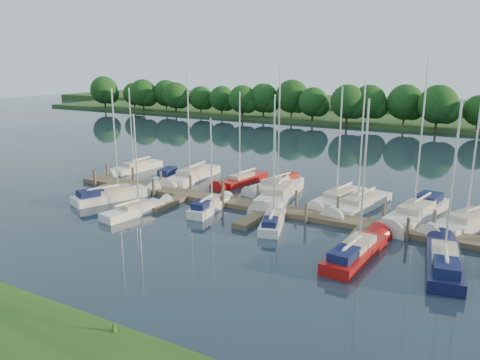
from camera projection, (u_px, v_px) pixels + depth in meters
The scene contains 22 objects.
ground at pixel (216, 243), 30.66m from camera, with size 260.00×260.00×0.00m, color #17232F.
dock at pixel (266, 211), 36.77m from camera, with size 40.00×6.00×0.40m.
mooring_pilings at pixel (272, 202), 37.62m from camera, with size 38.24×2.84×2.00m.
far_shore at pixel (417, 120), 93.80m from camera, with size 180.00×30.00×0.60m, color #244119.
distant_hill at pixel (435, 107), 114.77m from camera, with size 220.00×40.00×1.40m, color #345525.
treeline at pixel (404, 107), 82.38m from camera, with size 146.52×9.06×8.05m.
sailboat_n_0 at pixel (135, 169), 50.97m from camera, with size 2.19×7.29×9.33m.
motorboat at pixel (167, 177), 46.84m from camera, with size 2.07×4.83×1.52m.
sailboat_n_2 at pixel (191, 177), 47.00m from camera, with size 2.80×9.13×11.61m.
sailboat_n_3 at pixel (241, 181), 45.72m from camera, with size 2.58×7.30×9.22m.
sailboat_n_4 at pixel (276, 186), 43.72m from camera, with size 3.16×7.15×9.17m.
sailboat_n_5 at pixel (278, 196), 40.43m from camera, with size 3.53×9.68×12.22m.
sailboat_n_6 at pixel (338, 200), 39.48m from camera, with size 2.89×7.92×10.06m.
sailboat_n_7 at pixel (359, 206), 37.80m from camera, with size 3.40×8.58×10.80m.
sailboat_n_8 at pixel (416, 214), 35.55m from camera, with size 3.75×9.73×12.21m.
sailboat_n_9 at pixel (468, 224), 33.48m from camera, with size 5.35×8.74×11.45m.
sailboat_s_0 at pixel (114, 196), 40.46m from camera, with size 4.14×7.63×9.87m.
sailboat_s_1 at pixel (137, 210), 36.60m from camera, with size 2.34×6.36×8.11m.
sailboat_s_2 at pixel (210, 207), 37.35m from camera, with size 1.96×5.92×7.73m.
sailboat_s_3 at pixel (273, 222), 33.91m from camera, with size 2.88×5.92×7.68m.
sailboat_s_4 at pixel (356, 253), 28.34m from camera, with size 2.37×7.79×9.95m.
sailboat_s_5 at pixel (444, 263), 26.83m from camera, with size 2.84×7.92×10.12m.
Camera 1 is at (15.56, -24.17, 11.56)m, focal length 35.00 mm.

